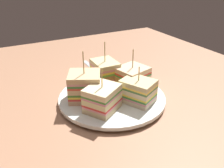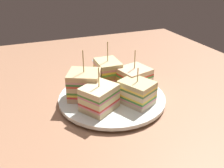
{
  "view_description": "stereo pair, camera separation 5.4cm",
  "coord_description": "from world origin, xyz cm",
  "px_view_note": "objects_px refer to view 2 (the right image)",
  "views": [
    {
      "loc": [
        -42.28,
        22.78,
        28.63
      ],
      "look_at": [
        0.0,
        0.0,
        4.41
      ],
      "focal_mm": 38.73,
      "sensor_mm": 36.0,
      "label": 1
    },
    {
      "loc": [
        -44.56,
        17.92,
        28.63
      ],
      "look_at": [
        0.0,
        0.0,
        4.41
      ],
      "focal_mm": 38.73,
      "sensor_mm": 36.0,
      "label": 2
    }
  ],
  "objects_px": {
    "sandwich_wedge_0": "(137,92)",
    "sandwich_wedge_1": "(134,79)",
    "chip_pile": "(112,91)",
    "sandwich_wedge_2": "(108,73)",
    "sandwich_wedge_4": "(99,98)",
    "spoon": "(104,72)",
    "sandwich_wedge_3": "(85,85)",
    "plate": "(112,98)"
  },
  "relations": [
    {
      "from": "sandwich_wedge_0",
      "to": "sandwich_wedge_1",
      "type": "relative_size",
      "value": 0.86
    },
    {
      "from": "sandwich_wedge_0",
      "to": "chip_pile",
      "type": "height_order",
      "value": "sandwich_wedge_0"
    },
    {
      "from": "sandwich_wedge_2",
      "to": "sandwich_wedge_4",
      "type": "height_order",
      "value": "sandwich_wedge_2"
    },
    {
      "from": "sandwich_wedge_0",
      "to": "chip_pile",
      "type": "relative_size",
      "value": 1.18
    },
    {
      "from": "sandwich_wedge_4",
      "to": "spoon",
      "type": "distance_m",
      "value": 0.22
    },
    {
      "from": "sandwich_wedge_2",
      "to": "sandwich_wedge_3",
      "type": "distance_m",
      "value": 0.08
    },
    {
      "from": "sandwich_wedge_1",
      "to": "spoon",
      "type": "distance_m",
      "value": 0.15
    },
    {
      "from": "chip_pile",
      "to": "spoon",
      "type": "bearing_deg",
      "value": -13.73
    },
    {
      "from": "sandwich_wedge_3",
      "to": "chip_pile",
      "type": "xyz_separation_m",
      "value": [
        -0.01,
        -0.06,
        -0.02
      ]
    },
    {
      "from": "plate",
      "to": "chip_pile",
      "type": "height_order",
      "value": "chip_pile"
    },
    {
      "from": "chip_pile",
      "to": "spoon",
      "type": "relative_size",
      "value": 0.48
    },
    {
      "from": "sandwich_wedge_2",
      "to": "sandwich_wedge_3",
      "type": "relative_size",
      "value": 0.99
    },
    {
      "from": "sandwich_wedge_4",
      "to": "chip_pile",
      "type": "xyz_separation_m",
      "value": [
        0.05,
        -0.05,
        -0.02
      ]
    },
    {
      "from": "sandwich_wedge_0",
      "to": "chip_pile",
      "type": "xyz_separation_m",
      "value": [
        0.06,
        0.04,
        -0.02
      ]
    },
    {
      "from": "plate",
      "to": "sandwich_wedge_1",
      "type": "xyz_separation_m",
      "value": [
        0.01,
        -0.06,
        0.03
      ]
    },
    {
      "from": "plate",
      "to": "chip_pile",
      "type": "xyz_separation_m",
      "value": [
        0.01,
        -0.0,
        0.01
      ]
    },
    {
      "from": "plate",
      "to": "sandwich_wedge_0",
      "type": "xyz_separation_m",
      "value": [
        -0.05,
        -0.04,
        0.03
      ]
    },
    {
      "from": "plate",
      "to": "sandwich_wedge_4",
      "type": "height_order",
      "value": "sandwich_wedge_4"
    },
    {
      "from": "sandwich_wedge_1",
      "to": "chip_pile",
      "type": "bearing_deg",
      "value": -12.11
    },
    {
      "from": "sandwich_wedge_0",
      "to": "sandwich_wedge_2",
      "type": "distance_m",
      "value": 0.11
    },
    {
      "from": "chip_pile",
      "to": "plate",
      "type": "bearing_deg",
      "value": 164.73
    },
    {
      "from": "plate",
      "to": "spoon",
      "type": "relative_size",
      "value": 1.62
    },
    {
      "from": "sandwich_wedge_4",
      "to": "chip_pile",
      "type": "height_order",
      "value": "sandwich_wedge_4"
    },
    {
      "from": "sandwich_wedge_1",
      "to": "sandwich_wedge_3",
      "type": "distance_m",
      "value": 0.12
    },
    {
      "from": "sandwich_wedge_3",
      "to": "spoon",
      "type": "xyz_separation_m",
      "value": [
        0.14,
        -0.1,
        -0.04
      ]
    },
    {
      "from": "sandwich_wedge_3",
      "to": "chip_pile",
      "type": "distance_m",
      "value": 0.06
    },
    {
      "from": "sandwich_wedge_2",
      "to": "spoon",
      "type": "xyz_separation_m",
      "value": [
        0.1,
        -0.03,
        -0.04
      ]
    },
    {
      "from": "sandwich_wedge_0",
      "to": "sandwich_wedge_1",
      "type": "bearing_deg",
      "value": -47.43
    },
    {
      "from": "sandwich_wedge_1",
      "to": "sandwich_wedge_2",
      "type": "xyz_separation_m",
      "value": [
        0.05,
        0.05,
        0.0
      ]
    },
    {
      "from": "sandwich_wedge_0",
      "to": "sandwich_wedge_1",
      "type": "xyz_separation_m",
      "value": [
        0.06,
        -0.02,
        0.0
      ]
    },
    {
      "from": "sandwich_wedge_4",
      "to": "plate",
      "type": "bearing_deg",
      "value": 11.08
    },
    {
      "from": "sandwich_wedge_1",
      "to": "sandwich_wedge_3",
      "type": "xyz_separation_m",
      "value": [
        0.01,
        0.12,
        0.0
      ]
    },
    {
      "from": "sandwich_wedge_0",
      "to": "spoon",
      "type": "relative_size",
      "value": 0.57
    },
    {
      "from": "sandwich_wedge_0",
      "to": "sandwich_wedge_3",
      "type": "relative_size",
      "value": 0.76
    },
    {
      "from": "sandwich_wedge_1",
      "to": "sandwich_wedge_4",
      "type": "relative_size",
      "value": 1.05
    },
    {
      "from": "sandwich_wedge_3",
      "to": "plate",
      "type": "bearing_deg",
      "value": 10.65
    },
    {
      "from": "sandwich_wedge_0",
      "to": "sandwich_wedge_3",
      "type": "bearing_deg",
      "value": 29.66
    },
    {
      "from": "spoon",
      "to": "plate",
      "type": "bearing_deg",
      "value": -11.98
    },
    {
      "from": "sandwich_wedge_1",
      "to": "spoon",
      "type": "relative_size",
      "value": 0.66
    },
    {
      "from": "plate",
      "to": "sandwich_wedge_3",
      "type": "relative_size",
      "value": 2.18
    },
    {
      "from": "sandwich_wedge_0",
      "to": "sandwich_wedge_1",
      "type": "height_order",
      "value": "sandwich_wedge_1"
    },
    {
      "from": "sandwich_wedge_1",
      "to": "sandwich_wedge_4",
      "type": "height_order",
      "value": "sandwich_wedge_1"
    }
  ]
}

